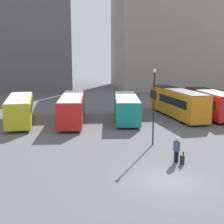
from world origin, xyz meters
TOP-DOWN VIEW (x-y plane):
  - ground_plane at (0.00, 0.00)m, footprint 160.00×160.00m
  - building_block_right at (18.80, 50.53)m, footprint 27.85×17.44m
  - bus_0 at (-11.15, 17.41)m, footprint 3.23×9.33m
  - bus_1 at (-5.45, 17.01)m, footprint 3.31×9.97m
  - bus_2 at (0.73, 17.39)m, footprint 3.78×9.53m
  - bus_3 at (7.20, 18.49)m, footprint 3.68×11.62m
  - bus_4 at (11.14, 18.00)m, footprint 2.86×9.65m
  - traveler at (1.66, 3.10)m, footprint 0.52×0.52m
  - suitcase at (1.95, 2.67)m, footprint 0.24×0.33m
  - lamp_post_1 at (1.15, 7.48)m, footprint 0.28×0.28m

SIDE VIEW (x-z plane):
  - ground_plane at x=0.00m, z-range 0.00..0.00m
  - suitcase at x=1.95m, z-range -0.14..0.80m
  - traveler at x=1.66m, z-range 0.18..2.04m
  - bus_2 at x=0.73m, z-range 0.12..2.92m
  - bus_0 at x=-11.15m, z-range 0.13..3.07m
  - bus_1 at x=-5.45m, z-range 0.13..3.17m
  - bus_4 at x=11.14m, z-range 0.13..3.28m
  - bus_3 at x=7.20m, z-range 0.15..3.49m
  - lamp_post_1 at x=1.15m, z-range 0.52..6.92m
  - building_block_right at x=18.80m, z-range 0.00..22.99m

